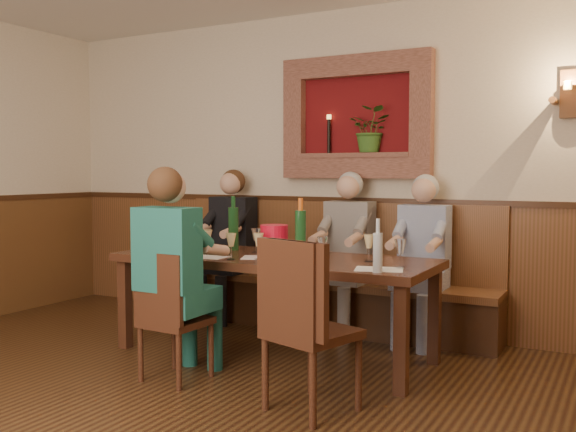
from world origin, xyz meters
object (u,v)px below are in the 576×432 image
at_px(wine_bottle_green_b, 233,227).
at_px(person_bench_mid, 345,268).
at_px(chair_near_right, 309,361).
at_px(spittoon_bucket, 274,241).
at_px(person_bench_left, 228,258).
at_px(person_bench_right, 421,275).
at_px(chair_near_left, 174,343).
at_px(dining_table, 273,266).
at_px(wine_bottle_green_a, 301,233).
at_px(water_bottle, 378,251).
at_px(bench, 326,291).
at_px(person_chair_front, 176,292).

bearing_deg(wine_bottle_green_b, person_bench_mid, 43.56).
distance_m(chair_near_right, spittoon_bucket, 1.28).
bearing_deg(chair_near_right, person_bench_left, 152.32).
relative_size(chair_near_right, person_bench_right, 0.74).
relative_size(person_bench_left, wine_bottle_green_b, 3.23).
bearing_deg(chair_near_left, person_bench_right, 57.59).
bearing_deg(wine_bottle_green_b, dining_table, -21.12).
distance_m(chair_near_right, wine_bottle_green_b, 1.73).
relative_size(chair_near_left, person_bench_right, 0.64).
xyz_separation_m(spittoon_bucket, wine_bottle_green_a, (0.21, 0.01, 0.07)).
distance_m(wine_bottle_green_b, water_bottle, 1.52).
bearing_deg(bench, chair_near_left, -99.48).
xyz_separation_m(person_bench_mid, water_bottle, (0.73, -1.20, 0.32)).
xyz_separation_m(person_bench_right, wine_bottle_green_b, (-1.34, -0.66, 0.37)).
bearing_deg(water_bottle, dining_table, 159.47).
bearing_deg(wine_bottle_green_a, person_bench_right, 51.74).
distance_m(person_bench_left, person_chair_front, 1.75).
height_order(person_chair_front, water_bottle, person_chair_front).
distance_m(chair_near_left, person_bench_mid, 1.75).
xyz_separation_m(person_bench_left, wine_bottle_green_a, (1.19, -0.82, 0.36)).
bearing_deg(water_bottle, person_bench_mid, 121.49).
height_order(person_bench_mid, wine_bottle_green_a, person_bench_mid).
height_order(person_chair_front, wine_bottle_green_b, person_chair_front).
height_order(person_bench_left, wine_bottle_green_b, person_bench_left).
height_order(bench, person_bench_mid, person_bench_mid).
distance_m(person_bench_left, person_bench_mid, 1.19).
height_order(chair_near_right, wine_bottle_green_a, wine_bottle_green_a).
bearing_deg(person_bench_left, spittoon_bucket, -40.68).
height_order(person_chair_front, spittoon_bucket, person_chair_front).
height_order(spittoon_bucket, water_bottle, water_bottle).
bearing_deg(water_bottle, person_bench_left, 148.08).
height_order(person_bench_right, water_bottle, person_bench_right).
relative_size(chair_near_right, spittoon_bucket, 4.30).
height_order(person_bench_right, person_chair_front, person_chair_front).
bearing_deg(bench, chair_near_right, -67.85).
xyz_separation_m(bench, wine_bottle_green_a, (0.22, -0.93, 0.61)).
bearing_deg(chair_near_right, dining_table, 147.70).
relative_size(chair_near_left, chair_near_right, 0.86).
relative_size(chair_near_left, water_bottle, 2.56).
distance_m(dining_table, bench, 1.01).
bearing_deg(bench, dining_table, -90.00).
height_order(dining_table, person_bench_right, person_bench_right).
bearing_deg(person_chair_front, chair_near_left, -91.97).
distance_m(person_bench_right, water_bottle, 1.24).
relative_size(spittoon_bucket, wine_bottle_green_b, 0.54).
bearing_deg(water_bottle, wine_bottle_green_a, 153.12).
distance_m(person_bench_mid, wine_bottle_green_a, 0.90).
relative_size(chair_near_right, wine_bottle_green_a, 2.30).
xyz_separation_m(person_bench_right, water_bottle, (0.08, -1.20, 0.33)).
distance_m(person_bench_mid, person_bench_right, 0.65).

